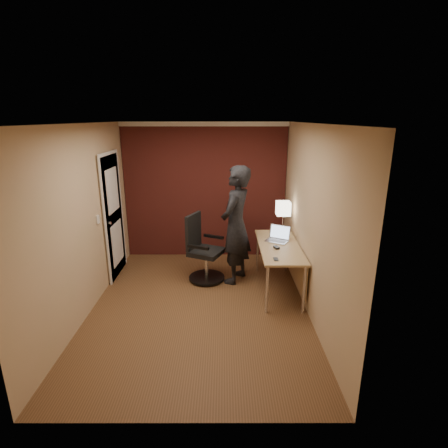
{
  "coord_description": "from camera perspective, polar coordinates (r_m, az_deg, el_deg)",
  "views": [
    {
      "loc": [
        0.35,
        -4.42,
        2.57
      ],
      "look_at": [
        0.35,
        0.55,
        1.05
      ],
      "focal_mm": 28.0,
      "sensor_mm": 36.0,
      "label": 1
    }
  ],
  "objects": [
    {
      "name": "office_chair",
      "position": [
        5.69,
        -3.51,
        -4.62
      ],
      "size": [
        0.64,
        0.69,
        1.08
      ],
      "color": "black",
      "rests_on": "ground"
    },
    {
      "name": "desk",
      "position": [
        5.38,
        9.7,
        -4.71
      ],
      "size": [
        0.6,
        1.5,
        0.73
      ],
      "color": "tan",
      "rests_on": "ground"
    },
    {
      "name": "mouse",
      "position": [
        5.18,
        8.55,
        -3.82
      ],
      "size": [
        0.09,
        0.11,
        0.03
      ],
      "primitive_type": "cube",
      "rotation": [
        0.0,
        0.0,
        0.32
      ],
      "color": "black",
      "rests_on": "desk"
    },
    {
      "name": "person",
      "position": [
        5.5,
        1.93,
        -0.21
      ],
      "size": [
        0.69,
        0.81,
        1.88
      ],
      "primitive_type": "imported",
      "rotation": [
        0.0,
        0.0,
        -2.0
      ],
      "color": "black",
      "rests_on": "ground"
    },
    {
      "name": "phone",
      "position": [
        4.79,
        8.47,
        -5.69
      ],
      "size": [
        0.06,
        0.12,
        0.01
      ],
      "primitive_type": "cube",
      "rotation": [
        0.0,
        0.0,
        -0.01
      ],
      "color": "black",
      "rests_on": "desk"
    },
    {
      "name": "laptop",
      "position": [
        5.5,
        8.84,
        -2.04
      ],
      "size": [
        0.41,
        0.39,
        0.23
      ],
      "color": "silver",
      "rests_on": "desk"
    },
    {
      "name": "room",
      "position": [
        6.11,
        -5.88,
        5.58
      ],
      "size": [
        4.0,
        4.0,
        4.0
      ],
      "color": "brown",
      "rests_on": "ground"
    },
    {
      "name": "desk_lamp",
      "position": [
        5.76,
        9.64,
        2.46
      ],
      "size": [
        0.22,
        0.22,
        0.54
      ],
      "color": "silver",
      "rests_on": "desk"
    }
  ]
}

